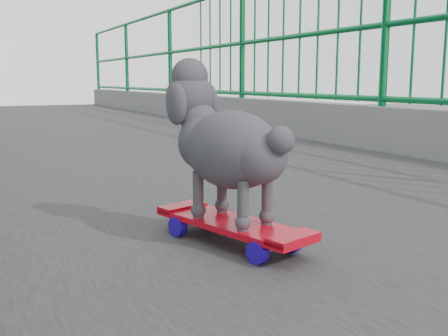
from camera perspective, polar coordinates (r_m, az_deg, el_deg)
name	(u,v)px	position (r m, az deg, el deg)	size (l,w,h in m)	color
skateboard	(232,226)	(1.55, 0.85, -6.38)	(0.29, 0.55, 0.07)	red
poodle	(225,142)	(1.52, 0.15, 2.89)	(0.30, 0.50, 0.43)	#343136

